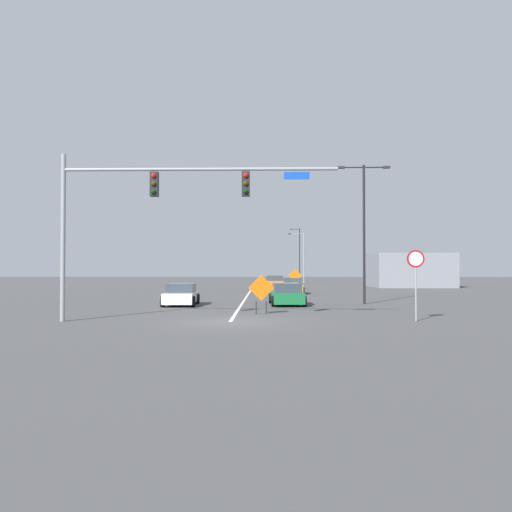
% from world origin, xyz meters
% --- Properties ---
extents(ground, '(194.73, 194.73, 0.00)m').
position_xyz_m(ground, '(0.00, 0.00, 0.00)').
color(ground, '#444447').
extents(road_centre_stripe, '(0.16, 108.18, 0.01)m').
position_xyz_m(road_centre_stripe, '(0.00, 54.09, 0.00)').
color(road_centre_stripe, white).
rests_on(road_centre_stripe, ground).
extents(traffic_signal_assembly, '(11.94, 0.44, 7.23)m').
position_xyz_m(traffic_signal_assembly, '(-3.34, -0.01, 5.28)').
color(traffic_signal_assembly, gray).
rests_on(traffic_signal_assembly, ground).
extents(stop_sign, '(0.76, 0.07, 3.07)m').
position_xyz_m(stop_sign, '(8.00, 0.37, 2.15)').
color(stop_sign, gray).
rests_on(stop_sign, ground).
extents(street_lamp_far_left, '(3.31, 0.24, 8.81)m').
position_xyz_m(street_lamp_far_left, '(7.73, 10.40, 5.15)').
color(street_lamp_far_left, black).
rests_on(street_lamp_far_left, ground).
extents(street_lamp_near_right, '(2.38, 0.24, 7.34)m').
position_xyz_m(street_lamp_near_right, '(6.87, 52.26, 4.13)').
color(street_lamp_near_right, gray).
rests_on(street_lamp_near_right, ground).
extents(street_lamp_mid_left, '(1.70, 0.24, 8.84)m').
position_xyz_m(street_lamp_mid_left, '(7.09, 63.28, 4.83)').
color(street_lamp_mid_left, black).
rests_on(street_lamp_mid_left, ground).
extents(construction_sign_left_shoulder, '(1.40, 0.08, 2.15)m').
position_xyz_m(construction_sign_left_shoulder, '(4.60, 31.73, 1.35)').
color(construction_sign_left_shoulder, orange).
rests_on(construction_sign_left_shoulder, ground).
extents(construction_sign_left_lane, '(1.28, 0.25, 1.95)m').
position_xyz_m(construction_sign_left_lane, '(1.29, 3.45, 1.22)').
color(construction_sign_left_lane, orange).
rests_on(construction_sign_left_lane, ground).
extents(car_white_approaching, '(2.11, 3.93, 1.33)m').
position_xyz_m(car_white_approaching, '(-3.67, 9.22, 0.64)').
color(car_white_approaching, white).
rests_on(car_white_approaching, ground).
extents(car_orange_mid, '(2.30, 4.14, 1.39)m').
position_xyz_m(car_orange_mid, '(2.53, 34.53, 0.66)').
color(car_orange_mid, orange).
rests_on(car_orange_mid, ground).
extents(car_green_passing, '(2.20, 4.11, 1.36)m').
position_xyz_m(car_green_passing, '(2.81, 9.50, 0.65)').
color(car_green_passing, '#196B38').
rests_on(car_green_passing, ground).
extents(car_yellow_near, '(2.05, 3.92, 1.40)m').
position_xyz_m(car_yellow_near, '(3.84, 22.41, 0.67)').
color(car_yellow_near, gold).
rests_on(car_yellow_near, ground).
extents(roadside_building_east, '(8.80, 8.54, 3.92)m').
position_xyz_m(roadside_building_east, '(18.39, 38.46, 1.96)').
color(roadside_building_east, gray).
rests_on(roadside_building_east, ground).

